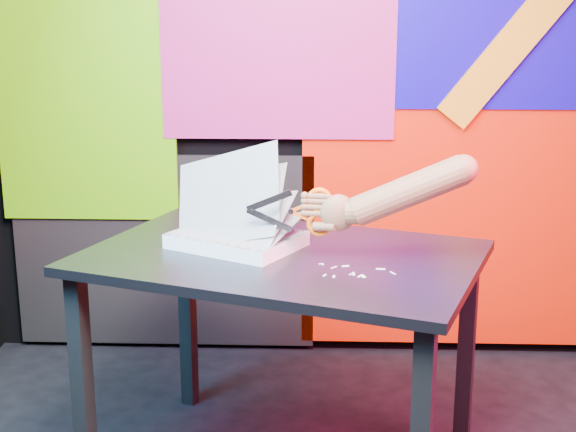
{
  "coord_description": "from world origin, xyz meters",
  "views": [
    {
      "loc": [
        -0.08,
        -1.83,
        1.45
      ],
      "look_at": [
        -0.17,
        0.46,
        0.87
      ],
      "focal_mm": 50.0,
      "sensor_mm": 36.0,
      "label": 1
    }
  ],
  "objects": [
    {
      "name": "room",
      "position": [
        0.0,
        0.0,
        1.35
      ],
      "size": [
        3.01,
        3.01,
        2.71
      ],
      "color": "black",
      "rests_on": "ground"
    },
    {
      "name": "backdrop",
      "position": [
        0.06,
        1.46,
        0.96
      ],
      "size": [
        2.88,
        0.05,
        2.08
      ],
      "color": "red",
      "rests_on": "ground"
    },
    {
      "name": "work_table",
      "position": [
        -0.19,
        0.48,
        0.66
      ],
      "size": [
        1.35,
        1.12,
        0.75
      ],
      "rotation": [
        0.0,
        0.0,
        -0.35
      ],
      "color": "black",
      "rests_on": "ground"
    },
    {
      "name": "printout_stack",
      "position": [
        -0.34,
        0.55,
        0.78
      ],
      "size": [
        0.45,
        0.41,
        0.35
      ],
      "rotation": [
        0.0,
        0.0,
        -0.51
      ],
      "color": "white",
      "rests_on": "work_table"
    },
    {
      "name": "scissors",
      "position": [
        -0.1,
        0.43,
        0.89
      ],
      "size": [
        0.25,
        0.04,
        0.15
      ],
      "rotation": [
        0.0,
        0.0,
        -0.12
      ],
      "color": "#B3B4B5",
      "rests_on": "printout_stack"
    },
    {
      "name": "hand_forearm",
      "position": [
        0.14,
        0.4,
        0.95
      ],
      "size": [
        0.48,
        0.13,
        0.24
      ],
      "rotation": [
        0.0,
        0.0,
        -0.12
      ],
      "color": "#945939",
      "rests_on": "work_table"
    },
    {
      "name": "paper_clippings",
      "position": [
        0.02,
        0.31,
        0.75
      ],
      "size": [
        0.22,
        0.13,
        0.0
      ],
      "color": "white",
      "rests_on": "work_table"
    }
  ]
}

